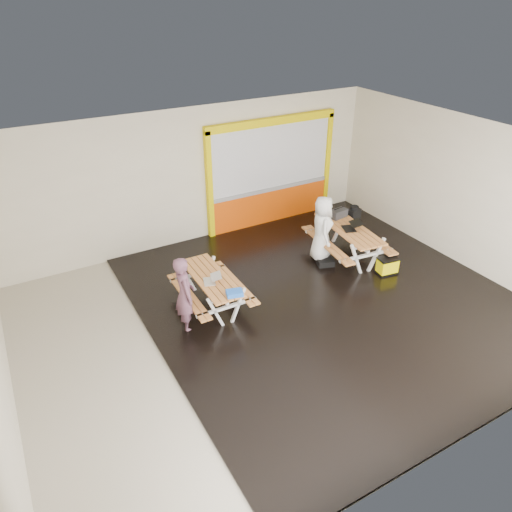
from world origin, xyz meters
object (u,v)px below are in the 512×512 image
dark_case (325,262)px  picnic_table_right (348,235)px  blue_pouch (235,293)px  toolbox (339,213)px  person_right (322,229)px  picnic_table_left (211,284)px  laptop_left (212,280)px  person_left (185,294)px  backpack (354,216)px  laptop_right (351,227)px  fluke_bag (387,266)px

dark_case → picnic_table_right: bearing=7.3°
blue_pouch → toolbox: size_ratio=0.64×
person_right → picnic_table_right: bearing=-83.4°
picnic_table_left → person_right: person_right is taller
laptop_left → blue_pouch: laptop_left is taller
person_right → toolbox: size_ratio=3.32×
person_left → dark_case: person_left is taller
person_left → laptop_left: (0.67, 0.21, 0.01)m
person_right → backpack: size_ratio=2.95×
picnic_table_left → backpack: (4.45, 0.84, 0.19)m
laptop_left → laptop_right: bearing=5.1°
picnic_table_left → backpack: size_ratio=3.46×
picnic_table_left → fluke_bag: 4.23m
picnic_table_left → dark_case: picnic_table_left is taller
person_left → picnic_table_left: bearing=-54.7°
picnic_table_right → blue_pouch: 3.84m
picnic_table_left → picnic_table_right: 3.82m
person_left → person_right: 3.98m
person_left → backpack: 5.32m
picnic_table_right → dark_case: 0.89m
laptop_right → fluke_bag: 1.26m
picnic_table_right → fluke_bag: size_ratio=4.47×
backpack → person_right: bearing=-164.1°
person_right → backpack: (1.29, 0.37, -0.12)m
picnic_table_left → backpack: 4.53m
picnic_table_left → laptop_left: size_ratio=4.36×
person_right → dark_case: (-0.06, -0.31, -0.77)m
laptop_left → laptop_right: size_ratio=0.80×
laptop_right → backpack: 0.93m
picnic_table_right → person_left: bearing=-172.1°
picnic_table_right → laptop_left: laptop_left is taller
laptop_right → blue_pouch: bearing=-164.9°
blue_pouch → backpack: size_ratio=0.57×
picnic_table_right → person_left: size_ratio=1.42×
laptop_left → backpack: size_ratio=0.79×
laptop_right → toolbox: size_ratio=1.11×
blue_pouch → dark_case: size_ratio=0.81×
picnic_table_left → laptop_right: size_ratio=3.51×
laptop_right → blue_pouch: laptop_right is taller
picnic_table_right → blue_pouch: (-3.69, -1.08, 0.16)m
laptop_left → person_right: bearing=11.3°
blue_pouch → backpack: backpack is taller
picnic_table_left → blue_pouch: 0.87m
blue_pouch → fluke_bag: size_ratio=0.62×
dark_case → blue_pouch: bearing=-161.6°
toolbox → backpack: 0.53m
picnic_table_right → toolbox: bearing=76.6°
picnic_table_right → dark_case: picnic_table_right is taller
picnic_table_right → dark_case: bearing=-172.7°
person_right → laptop_left: size_ratio=3.71×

